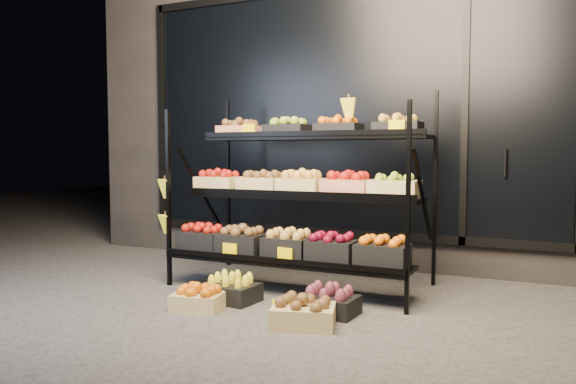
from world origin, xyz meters
The scene contains 8 objects.
ground centered at (0.00, 0.00, 0.00)m, with size 24.00×24.00×0.00m, color #514F4C.
building centered at (0.00, 2.59, 1.75)m, with size 6.00×2.08×3.50m.
display_rack centered at (-0.01, 0.60, 0.79)m, with size 2.18×1.02×1.71m.
tag_floor_b centered at (0.33, -0.40, 0.06)m, with size 0.13×0.01×0.12m, color #F8D900.
floor_crate_left centered at (-0.37, -0.35, 0.09)m, with size 0.39×0.32×0.18m.
floor_crate_midleft centered at (-0.27, -0.05, 0.10)m, with size 0.43×0.34×0.20m.
floor_crate_midright centered at (0.48, -0.39, 0.10)m, with size 0.48×0.40×0.20m.
floor_crate_right centered at (0.53, -0.05, 0.09)m, with size 0.40×0.31×0.20m.
Camera 1 is at (1.93, -3.68, 1.14)m, focal length 35.00 mm.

